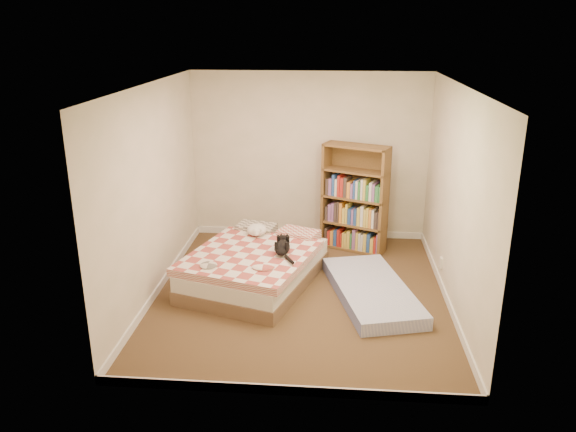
# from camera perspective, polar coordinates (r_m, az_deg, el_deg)

# --- Properties ---
(room) EXTENTS (3.51, 4.01, 2.51)m
(room) POSITION_cam_1_polar(r_m,az_deg,el_deg) (6.49, 1.36, 1.61)
(room) COLOR #47321E
(room) RESTS_ON ground
(bed) EXTENTS (1.83, 2.20, 0.51)m
(bed) POSITION_cam_1_polar(r_m,az_deg,el_deg) (7.16, -3.31, -4.99)
(bed) COLOR brown
(bed) RESTS_ON room
(bookshelf) EXTENTS (1.05, 0.66, 1.54)m
(bookshelf) POSITION_cam_1_polar(r_m,az_deg,el_deg) (8.14, 6.72, 0.46)
(bookshelf) COLOR brown
(bookshelf) RESTS_ON room
(floor_mattress) EXTENTS (1.22, 1.92, 0.16)m
(floor_mattress) POSITION_cam_1_polar(r_m,az_deg,el_deg) (6.89, 8.49, -7.53)
(floor_mattress) COLOR #707CBB
(floor_mattress) RESTS_ON room
(black_cat) EXTENTS (0.22, 0.69, 0.16)m
(black_cat) POSITION_cam_1_polar(r_m,az_deg,el_deg) (6.94, -0.53, -3.10)
(black_cat) COLOR black
(black_cat) RESTS_ON bed
(white_dog) EXTENTS (0.39, 0.40, 0.14)m
(white_dog) POSITION_cam_1_polar(r_m,az_deg,el_deg) (7.49, -3.13, -1.42)
(white_dog) COLOR white
(white_dog) RESTS_ON bed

